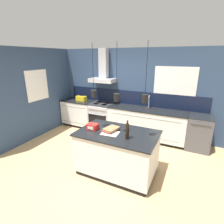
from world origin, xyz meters
The scene contains 13 objects.
ground_plane centered at (0.00, 0.00, 0.00)m, with size 16.00×16.00×0.00m, color tan.
wall_back centered at (-0.05, 2.00, 1.36)m, with size 5.60×2.32×2.60m.
wall_left centered at (-2.43, 0.70, 1.30)m, with size 0.08×3.80×2.60m.
counter_run_left centered at (-1.81, 1.69, 0.46)m, with size 1.12×0.64×0.91m.
counter_run_sink centered at (0.60, 1.69, 0.46)m, with size 2.25×0.64×1.28m.
oven_range centered at (-0.89, 1.69, 0.46)m, with size 0.74×0.66×0.91m.
dishwasher centered at (2.01, 1.69, 0.46)m, with size 0.58×0.65×0.91m.
kitchen_island centered at (0.50, -0.15, 0.46)m, with size 1.59×1.00×0.91m.
bottle_on_island centered at (0.77, -0.33, 1.06)m, with size 0.07×0.07×0.36m.
book_stack centered at (0.35, -0.15, 0.95)m, with size 0.31×0.37×0.07m.
red_supply_box centered at (-0.04, -0.23, 0.97)m, with size 0.22×0.18×0.12m.
paper_pile centered at (0.38, -0.25, 0.91)m, with size 0.35×0.29×0.01m.
yellow_toolbox centered at (-1.68, 1.69, 0.99)m, with size 0.34×0.18×0.19m.
Camera 1 is at (1.79, -3.07, 2.36)m, focal length 28.00 mm.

